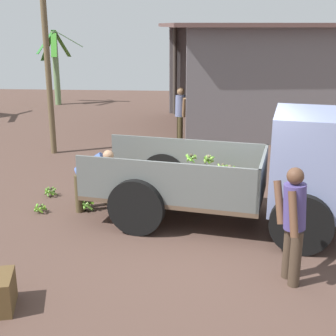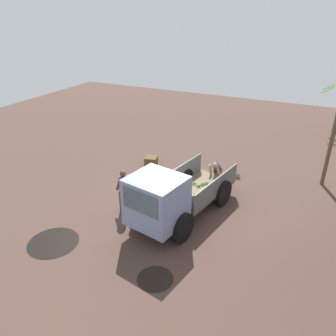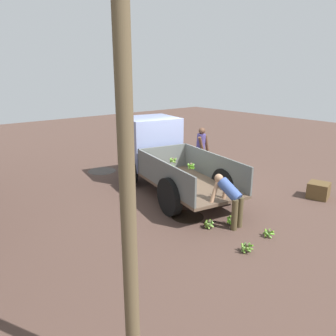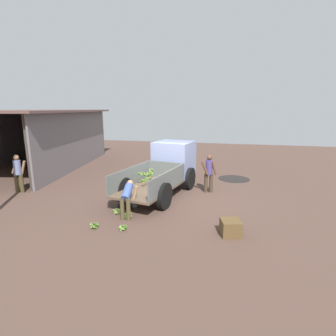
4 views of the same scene
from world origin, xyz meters
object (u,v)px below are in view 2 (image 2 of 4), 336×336
at_px(cargo_truck, 167,199).
at_px(person_worker_loading, 217,170).
at_px(banana_bunch_on_ground_0, 226,187).
at_px(banana_bunch_on_ground_1, 217,173).
at_px(banana_bunch_on_ground_2, 238,176).
at_px(wooden_crate_0, 151,161).
at_px(person_foreground_visitor, 124,189).
at_px(banana_bunch_on_ground_3, 215,181).

xyz_separation_m(cargo_truck, person_worker_loading, (-3.57, 0.61, -0.38)).
height_order(cargo_truck, person_worker_loading, cargo_truck).
height_order(banana_bunch_on_ground_0, banana_bunch_on_ground_1, banana_bunch_on_ground_0).
xyz_separation_m(person_worker_loading, banana_bunch_on_ground_2, (-1.05, 0.67, -0.61)).
relative_size(person_worker_loading, banana_bunch_on_ground_0, 4.86).
relative_size(cargo_truck, wooden_crate_0, 9.11).
xyz_separation_m(cargo_truck, banana_bunch_on_ground_1, (-4.53, 0.38, -1.01)).
height_order(person_foreground_visitor, banana_bunch_on_ground_3, person_foreground_visitor).
distance_m(cargo_truck, person_foreground_visitor, 1.83).
bearing_deg(person_worker_loading, banana_bunch_on_ground_0, 66.30).
xyz_separation_m(person_worker_loading, banana_bunch_on_ground_0, (0.18, 0.49, -0.61)).
bearing_deg(banana_bunch_on_ground_3, banana_bunch_on_ground_1, -168.23).
xyz_separation_m(cargo_truck, banana_bunch_on_ground_0, (-3.39, 1.10, -0.99)).
height_order(banana_bunch_on_ground_1, banana_bunch_on_ground_3, banana_bunch_on_ground_3).
bearing_deg(banana_bunch_on_ground_0, banana_bunch_on_ground_1, -147.65).
distance_m(banana_bunch_on_ground_0, wooden_crate_0, 3.95).
relative_size(banana_bunch_on_ground_0, banana_bunch_on_ground_1, 1.01).
height_order(banana_bunch_on_ground_0, banana_bunch_on_ground_2, banana_bunch_on_ground_0).
bearing_deg(banana_bunch_on_ground_0, person_worker_loading, -110.11).
relative_size(banana_bunch_on_ground_0, banana_bunch_on_ground_2, 0.90).
bearing_deg(banana_bunch_on_ground_1, banana_bunch_on_ground_3, 11.77).
xyz_separation_m(banana_bunch_on_ground_0, banana_bunch_on_ground_2, (-1.23, 0.18, -0.00)).
height_order(banana_bunch_on_ground_2, banana_bunch_on_ground_3, banana_bunch_on_ground_3).
height_order(cargo_truck, person_foreground_visitor, cargo_truck).
distance_m(banana_bunch_on_ground_1, wooden_crate_0, 3.20).
height_order(person_worker_loading, banana_bunch_on_ground_1, person_worker_loading).
height_order(person_foreground_visitor, banana_bunch_on_ground_1, person_foreground_visitor).
xyz_separation_m(banana_bunch_on_ground_1, banana_bunch_on_ground_3, (0.88, 0.18, 0.03)).
bearing_deg(person_worker_loading, person_foreground_visitor, -39.13).
bearing_deg(wooden_crate_0, person_worker_loading, 81.70).
xyz_separation_m(person_foreground_visitor, person_worker_loading, (-3.38, 2.42, -0.21)).
bearing_deg(banana_bunch_on_ground_1, banana_bunch_on_ground_0, 32.35).
bearing_deg(wooden_crate_0, banana_bunch_on_ground_2, 97.78).
bearing_deg(person_foreground_visitor, banana_bunch_on_ground_2, -48.43).
bearing_deg(banana_bunch_on_ground_1, person_worker_loading, 13.55).
relative_size(banana_bunch_on_ground_0, banana_bunch_on_ground_3, 0.84).
bearing_deg(person_worker_loading, banana_bunch_on_ground_2, 143.75).
bearing_deg(banana_bunch_on_ground_0, cargo_truck, -17.96).
height_order(person_worker_loading, banana_bunch_on_ground_0, person_worker_loading).
distance_m(banana_bunch_on_ground_1, banana_bunch_on_ground_2, 0.91).
height_order(banana_bunch_on_ground_3, wooden_crate_0, wooden_crate_0).
distance_m(banana_bunch_on_ground_2, wooden_crate_0, 4.11).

